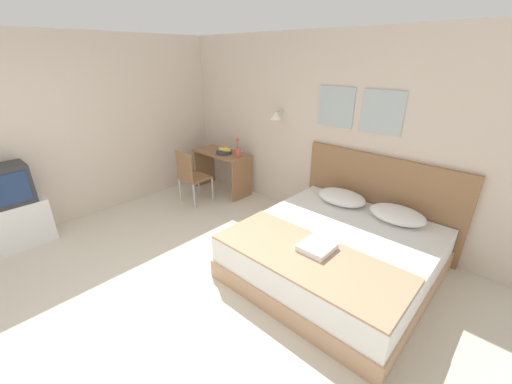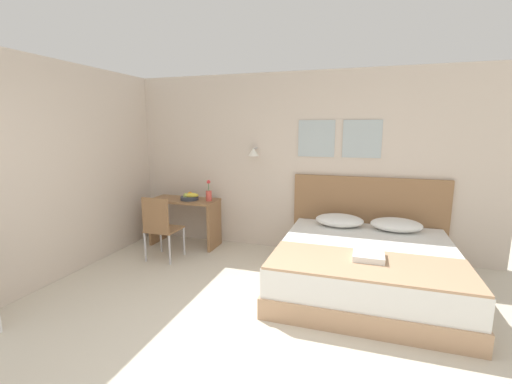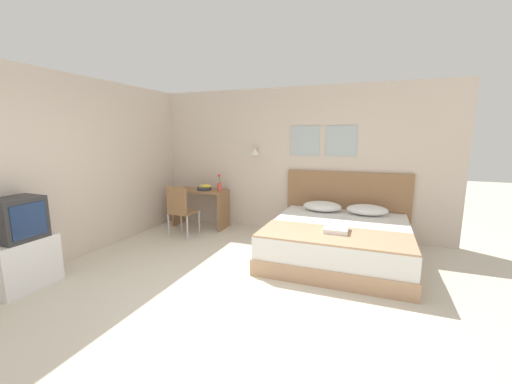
% 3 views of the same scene
% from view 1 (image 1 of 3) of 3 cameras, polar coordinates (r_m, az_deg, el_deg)
% --- Properties ---
extents(ground_plane, '(24.00, 24.00, 0.00)m').
position_cam_1_polar(ground_plane, '(3.53, -21.28, -19.88)').
color(ground_plane, beige).
extents(wall_back, '(5.78, 0.31, 2.65)m').
position_cam_1_polar(wall_back, '(4.74, 10.44, 11.03)').
color(wall_back, beige).
rests_on(wall_back, ground_plane).
extents(wall_left, '(0.06, 5.98, 2.65)m').
position_cam_1_polar(wall_left, '(5.18, -36.65, 7.77)').
color(wall_left, beige).
rests_on(wall_left, ground_plane).
extents(bed, '(1.98, 2.03, 0.52)m').
position_cam_1_polar(bed, '(3.76, 14.18, -10.80)').
color(bed, tan).
rests_on(bed, ground_plane).
extents(headboard, '(2.10, 0.06, 1.18)m').
position_cam_1_polar(headboard, '(4.45, 21.26, -1.18)').
color(headboard, '#8E6642').
rests_on(headboard, ground_plane).
extents(pillow_left, '(0.65, 0.45, 0.17)m').
position_cam_1_polar(pillow_left, '(4.32, 15.32, -0.92)').
color(pillow_left, white).
rests_on(pillow_left, bed).
extents(pillow_right, '(0.65, 0.45, 0.17)m').
position_cam_1_polar(pillow_right, '(4.08, 24.29, -3.77)').
color(pillow_right, white).
rests_on(pillow_right, bed).
extents(throw_blanket, '(1.92, 0.81, 0.02)m').
position_cam_1_polar(throw_blanket, '(3.18, 9.31, -11.41)').
color(throw_blanket, tan).
rests_on(throw_blanket, bed).
extents(folded_towel_near_foot, '(0.30, 0.33, 0.06)m').
position_cam_1_polar(folded_towel_near_foot, '(3.25, 11.02, -9.78)').
color(folded_towel_near_foot, white).
rests_on(folded_towel_near_foot, throw_blanket).
extents(desk, '(1.06, 0.49, 0.75)m').
position_cam_1_polar(desk, '(5.74, -6.25, 5.00)').
color(desk, '#8E6642').
rests_on(desk, ground_plane).
extents(desk_chair, '(0.43, 0.43, 0.92)m').
position_cam_1_polar(desk_chair, '(5.31, -11.94, 3.28)').
color(desk_chair, '#8E6642').
rests_on(desk_chair, ground_plane).
extents(fruit_bowl, '(0.30, 0.28, 0.12)m').
position_cam_1_polar(fruit_bowl, '(5.55, -5.81, 7.42)').
color(fruit_bowl, '#333842').
rests_on(fruit_bowl, desk).
extents(flower_vase, '(0.09, 0.09, 0.32)m').
position_cam_1_polar(flower_vase, '(5.33, -3.33, 7.49)').
color(flower_vase, '#D14C42').
rests_on(flower_vase, desk).
extents(tv_stand, '(0.42, 0.68, 0.60)m').
position_cam_1_polar(tv_stand, '(5.19, -37.00, -4.58)').
color(tv_stand, white).
rests_on(tv_stand, ground_plane).
extents(television, '(0.41, 0.48, 0.50)m').
position_cam_1_polar(television, '(5.00, -38.51, 0.99)').
color(television, '#2D2D30').
rests_on(television, tv_stand).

